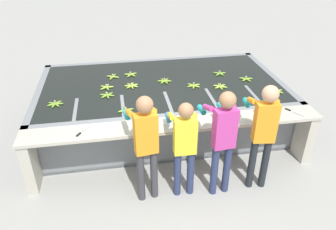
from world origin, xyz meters
TOP-DOWN VIEW (x-y plane):
  - ground_plane at (0.00, 0.00)m, footprint 80.00×80.00m
  - wash_tank at (0.00, 1.77)m, footprint 4.76×2.67m
  - work_ledge at (0.00, 0.23)m, footprint 4.76×0.45m
  - worker_0 at (-0.54, -0.29)m, footprint 0.47×0.74m
  - worker_1 at (0.02, -0.29)m, footprint 0.41×0.71m
  - worker_2 at (0.56, -0.35)m, footprint 0.45×0.73m
  - worker_3 at (1.19, -0.32)m, footprint 0.47×0.74m
  - banana_bunch_floating_0 at (-0.75, 0.75)m, footprint 0.28×0.28m
  - banana_bunch_floating_1 at (-1.94, 1.19)m, footprint 0.28×0.28m
  - banana_bunch_floating_2 at (1.70, 1.63)m, footprint 0.27×0.28m
  - banana_bunch_floating_3 at (-1.05, 1.38)m, footprint 0.28×0.28m
  - banana_bunch_floating_4 at (1.08, 1.38)m, footprint 0.26×0.28m
  - banana_bunch_floating_5 at (-0.59, 1.71)m, footprint 0.28×0.28m
  - banana_bunch_floating_6 at (-0.93, 2.20)m, footprint 0.27×0.27m
  - banana_bunch_floating_7 at (1.27, 1.99)m, footprint 0.27×0.28m
  - banana_bunch_floating_8 at (0.07, 1.81)m, footprint 0.28×0.28m
  - banana_bunch_floating_9 at (-1.06, 1.72)m, footprint 0.26×0.28m
  - banana_bunch_floating_10 at (2.04, 1.01)m, footprint 0.28×0.28m
  - banana_bunch_floating_11 at (-0.56, 2.26)m, footprint 0.28×0.27m
  - banana_bunch_floating_12 at (0.59, 1.51)m, footprint 0.28×0.28m
  - knife_0 at (-1.45, 0.21)m, footprint 0.21×0.31m
  - knife_1 at (1.96, 0.27)m, footprint 0.22×0.31m

SIDE VIEW (x-z plane):
  - ground_plane at x=0.00m, z-range 0.00..0.00m
  - wash_tank at x=0.00m, z-range -0.01..0.93m
  - work_ledge at x=0.00m, z-range 0.20..1.14m
  - worker_1 at x=0.02m, z-range 0.15..1.73m
  - knife_0 at x=-1.45m, z-range 0.94..0.96m
  - knife_1 at x=1.96m, z-range 0.94..0.96m
  - banana_bunch_floating_1 at x=-1.94m, z-range 0.91..0.99m
  - banana_bunch_floating_5 at x=-0.59m, z-range 0.91..0.99m
  - banana_bunch_floating_3 at x=-1.05m, z-range 0.91..0.99m
  - banana_bunch_floating_4 at x=1.08m, z-range 0.91..0.99m
  - banana_bunch_floating_8 at x=0.07m, z-range 0.91..0.99m
  - banana_bunch_floating_10 at x=2.04m, z-range 0.91..0.99m
  - banana_bunch_floating_12 at x=0.59m, z-range 0.91..0.99m
  - banana_bunch_floating_2 at x=1.70m, z-range 0.92..0.99m
  - banana_bunch_floating_7 at x=1.27m, z-range 0.92..0.99m
  - banana_bunch_floating_9 at x=-1.06m, z-range 0.92..0.99m
  - banana_bunch_floating_11 at x=-0.56m, z-range 0.92..0.99m
  - banana_bunch_floating_0 at x=-0.75m, z-range 0.92..0.99m
  - banana_bunch_floating_6 at x=-0.93m, z-range 0.92..0.99m
  - worker_0 at x=-0.54m, z-range 0.18..1.91m
  - worker_2 at x=0.56m, z-range 0.18..1.91m
  - worker_3 at x=1.19m, z-range 0.19..1.94m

